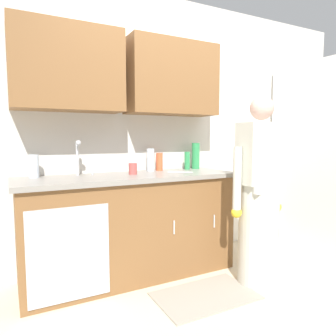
{
  "coord_description": "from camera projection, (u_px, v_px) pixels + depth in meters",
  "views": [
    {
      "loc": [
        -1.53,
        -1.94,
        1.28
      ],
      "look_at": [
        -0.24,
        0.55,
        1.0
      ],
      "focal_mm": 33.38,
      "sensor_mm": 36.0,
      "label": 1
    }
  ],
  "objects": [
    {
      "name": "bottle_cleaner_spray",
      "position": [
        196.0,
        156.0,
        3.34
      ],
      "size": [
        0.08,
        0.08,
        0.28
      ],
      "primitive_type": "cylinder",
      "color": "#2D8C4C",
      "rests_on": "countertop"
    },
    {
      "name": "sink",
      "position": [
        86.0,
        179.0,
        2.64
      ],
      "size": [
        0.5,
        0.36,
        0.35
      ],
      "color": "#B7BABF",
      "rests_on": "counter_cabinet"
    },
    {
      "name": "countertop",
      "position": [
        130.0,
        177.0,
        2.82
      ],
      "size": [
        1.96,
        0.66,
        0.04
      ],
      "primitive_type": "cube",
      "color": "gray",
      "rests_on": "counter_cabinet"
    },
    {
      "name": "closet_door_panel",
      "position": [
        310.0,
        158.0,
        3.46
      ],
      "size": [
        0.04,
        1.1,
        2.1
      ],
      "primitive_type": "cube",
      "rotation": [
        0.0,
        0.0,
        1.57
      ],
      "color": "silver",
      "rests_on": "ground"
    },
    {
      "name": "counter_cabinet",
      "position": [
        130.0,
        228.0,
        2.86
      ],
      "size": [
        1.9,
        0.62,
        0.9
      ],
      "color": "brown",
      "rests_on": "ground"
    },
    {
      "name": "floor_mat",
      "position": [
        205.0,
        296.0,
        2.51
      ],
      "size": [
        0.8,
        0.5,
        0.01
      ],
      "primitive_type": "cube",
      "color": "gray",
      "rests_on": "ground"
    },
    {
      "name": "kitchen_wall_with_uppers",
      "position": [
        157.0,
        118.0,
        3.21
      ],
      "size": [
        4.8,
        0.44,
        2.7
      ],
      "color": "beige",
      "rests_on": "ground"
    },
    {
      "name": "person_at_sink",
      "position": [
        259.0,
        205.0,
        2.69
      ],
      "size": [
        0.55,
        0.34,
        1.62
      ],
      "color": "white",
      "rests_on": "ground"
    },
    {
      "name": "cup_by_sink",
      "position": [
        133.0,
        169.0,
        2.84
      ],
      "size": [
        0.08,
        0.08,
        0.1
      ],
      "primitive_type": "cylinder",
      "color": "#B24C47",
      "rests_on": "countertop"
    },
    {
      "name": "bottle_soap",
      "position": [
        187.0,
        161.0,
        3.27
      ],
      "size": [
        0.06,
        0.06,
        0.19
      ],
      "primitive_type": "cylinder",
      "color": "#2D8C4C",
      "rests_on": "countertop"
    },
    {
      "name": "bottle_water_tall",
      "position": [
        34.0,
        166.0,
        2.6
      ],
      "size": [
        0.08,
        0.08,
        0.19
      ],
      "primitive_type": "cylinder",
      "color": "silver",
      "rests_on": "countertop"
    },
    {
      "name": "ground_plane",
      "position": [
        225.0,
        294.0,
        2.54
      ],
      "size": [
        9.0,
        9.0,
        0.0
      ],
      "primitive_type": "plane",
      "color": "beige"
    },
    {
      "name": "knife_on_counter",
      "position": [
        180.0,
        172.0,
        3.01
      ],
      "size": [
        0.22,
        0.14,
        0.01
      ],
      "primitive_type": "cube",
      "rotation": [
        0.0,
        0.0,
        5.74
      ],
      "color": "silver",
      "rests_on": "countertop"
    },
    {
      "name": "bottle_dish_liquid",
      "position": [
        159.0,
        162.0,
        3.15
      ],
      "size": [
        0.07,
        0.07,
        0.18
      ],
      "primitive_type": "cylinder",
      "color": "#E05933",
      "rests_on": "countertop"
    },
    {
      "name": "bottle_water_short",
      "position": [
        151.0,
        160.0,
        3.1
      ],
      "size": [
        0.08,
        0.08,
        0.22
      ],
      "primitive_type": "cylinder",
      "color": "silver",
      "rests_on": "countertop"
    }
  ]
}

